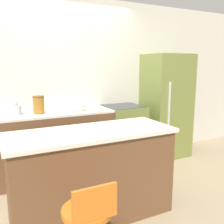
{
  "coord_description": "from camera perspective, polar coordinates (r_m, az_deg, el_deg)",
  "views": [
    {
      "loc": [
        -0.92,
        -3.14,
        1.58
      ],
      "look_at": [
        0.51,
        -0.28,
        0.98
      ],
      "focal_mm": 40.0,
      "sensor_mm": 36.0,
      "label": 1
    }
  ],
  "objects": [
    {
      "name": "kitchen_island",
      "position": [
        2.68,
        -4.59,
        -13.94
      ],
      "size": [
        1.7,
        0.66,
        0.94
      ],
      "color": "brown",
      "rests_on": "ground_plane"
    },
    {
      "name": "oven_range",
      "position": [
        4.1,
        2.63,
        -5.1
      ],
      "size": [
        0.6,
        0.6,
        0.95
      ],
      "color": "olive",
      "rests_on": "ground_plane"
    },
    {
      "name": "canister_jar",
      "position": [
        3.52,
        -16.43,
        1.68
      ],
      "size": [
        0.16,
        0.16,
        0.23
      ],
      "color": "#9E6623",
      "rests_on": "back_counter"
    },
    {
      "name": "kettle",
      "position": [
        3.49,
        -21.27,
        0.66
      ],
      "size": [
        0.16,
        0.16,
        0.2
      ],
      "color": "silver",
      "rests_on": "back_counter"
    },
    {
      "name": "ground_plane",
      "position": [
        3.63,
        -9.52,
        -15.38
      ],
      "size": [
        14.0,
        14.0,
        0.0
      ],
      "primitive_type": "plane",
      "color": "#998466"
    },
    {
      "name": "refrigerator",
      "position": [
        4.45,
        12.22,
        1.36
      ],
      "size": [
        0.73,
        0.66,
        1.77
      ],
      "color": "olive",
      "rests_on": "ground_plane"
    },
    {
      "name": "wall_back",
      "position": [
        3.89,
        -12.88,
        6.19
      ],
      "size": [
        8.0,
        0.06,
        2.6
      ],
      "color": "beige",
      "rests_on": "ground_plane"
    },
    {
      "name": "back_counter",
      "position": [
        3.68,
        -15.73,
        -7.43
      ],
      "size": [
        2.01,
        0.59,
        0.95
      ],
      "color": "brown",
      "rests_on": "ground_plane"
    },
    {
      "name": "mixing_bowl",
      "position": [
        3.67,
        -7.77,
        1.19
      ],
      "size": [
        0.23,
        0.23,
        0.09
      ],
      "color": "beige",
      "rests_on": "back_counter"
    }
  ]
}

